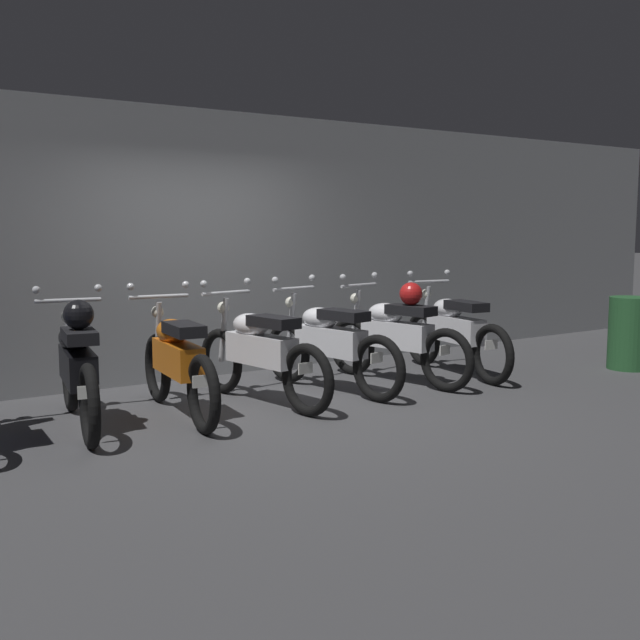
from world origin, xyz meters
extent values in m
plane|color=#424244|center=(0.00, 0.00, 0.00)|extent=(80.00, 80.00, 0.00)
cube|color=gray|center=(0.00, 1.92, 1.46)|extent=(16.00, 0.30, 2.91)
torus|color=black|center=(-1.57, 1.01, 0.33)|extent=(0.20, 0.66, 0.65)
torus|color=black|center=(-1.80, -0.27, 0.33)|extent=(0.20, 0.66, 0.65)
cube|color=black|center=(-1.68, 0.37, 0.52)|extent=(0.36, 0.86, 0.28)
ellipsoid|color=black|center=(-1.66, 0.52, 0.73)|extent=(0.33, 0.48, 0.22)
cube|color=black|center=(-1.71, 0.19, 0.80)|extent=(0.33, 0.55, 0.10)
cylinder|color=#B7BABF|center=(-1.59, 0.90, 1.02)|extent=(0.56, 0.13, 0.04)
sphere|color=#B7BABF|center=(-1.84, 0.95, 1.12)|extent=(0.07, 0.07, 0.07)
sphere|color=#B7BABF|center=(-1.33, 0.86, 1.12)|extent=(0.07, 0.07, 0.07)
cylinder|color=#B7BABF|center=(-1.58, 0.96, 0.65)|extent=(0.08, 0.17, 0.65)
sphere|color=silver|center=(-1.58, 0.96, 0.87)|extent=(0.12, 0.12, 0.12)
cube|color=white|center=(-1.79, -0.25, 0.43)|extent=(0.16, 0.04, 0.10)
sphere|color=black|center=(-1.71, 0.19, 0.97)|extent=(0.24, 0.24, 0.24)
torus|color=black|center=(-0.77, 0.91, 0.33)|extent=(0.16, 0.66, 0.65)
torus|color=black|center=(-0.91, -0.38, 0.33)|extent=(0.16, 0.66, 0.65)
cube|color=orange|center=(-0.84, 0.27, 0.52)|extent=(0.31, 0.85, 0.28)
ellipsoid|color=orange|center=(-0.82, 0.42, 0.73)|extent=(0.31, 0.47, 0.22)
cube|color=black|center=(-0.86, 0.09, 0.80)|extent=(0.29, 0.54, 0.10)
cylinder|color=#B7BABF|center=(-0.78, 0.81, 1.02)|extent=(0.56, 0.10, 0.04)
sphere|color=#B7BABF|center=(-1.04, 0.84, 1.12)|extent=(0.07, 0.07, 0.07)
sphere|color=#B7BABF|center=(-0.52, 0.78, 1.12)|extent=(0.07, 0.07, 0.07)
cylinder|color=#B7BABF|center=(-0.78, 0.86, 0.65)|extent=(0.07, 0.16, 0.65)
sphere|color=silver|center=(-0.78, 0.86, 0.87)|extent=(0.12, 0.12, 0.12)
cube|color=white|center=(-0.91, -0.35, 0.43)|extent=(0.16, 0.03, 0.10)
torus|color=black|center=(-0.10, 0.92, 0.33)|extent=(0.18, 0.66, 0.65)
torus|color=black|center=(0.10, -0.37, 0.33)|extent=(0.18, 0.66, 0.65)
cube|color=silver|center=(0.00, 0.28, 0.52)|extent=(0.34, 0.86, 0.28)
ellipsoid|color=silver|center=(-0.02, 0.43, 0.73)|extent=(0.32, 0.47, 0.22)
cube|color=black|center=(0.03, 0.10, 0.80)|extent=(0.31, 0.55, 0.10)
cylinder|color=#B7BABF|center=(-0.08, 0.82, 1.02)|extent=(0.56, 0.12, 0.04)
sphere|color=#B7BABF|center=(-0.34, 0.78, 1.12)|extent=(0.07, 0.07, 0.07)
sphere|color=#B7BABF|center=(0.18, 0.86, 1.12)|extent=(0.07, 0.07, 0.07)
cylinder|color=#B7BABF|center=(-0.09, 0.87, 0.65)|extent=(0.08, 0.17, 0.65)
sphere|color=silver|center=(-0.09, 0.87, 0.87)|extent=(0.12, 0.12, 0.12)
cube|color=white|center=(0.09, -0.34, 0.43)|extent=(0.16, 0.04, 0.10)
torus|color=black|center=(0.73, 0.99, 0.33)|extent=(0.20, 0.66, 0.65)
torus|color=black|center=(0.95, -0.29, 0.33)|extent=(0.20, 0.66, 0.65)
cube|color=silver|center=(0.84, 0.35, 0.52)|extent=(0.36, 0.86, 0.28)
ellipsoid|color=silver|center=(0.82, 0.50, 0.73)|extent=(0.33, 0.48, 0.22)
cube|color=black|center=(0.87, 0.17, 0.80)|extent=(0.32, 0.55, 0.10)
cylinder|color=#B7BABF|center=(0.75, 0.89, 1.02)|extent=(0.56, 0.13, 0.04)
sphere|color=#B7BABF|center=(0.49, 0.85, 1.12)|extent=(0.07, 0.07, 0.07)
sphere|color=#B7BABF|center=(1.01, 0.93, 1.12)|extent=(0.07, 0.07, 0.07)
cylinder|color=#B7BABF|center=(0.74, 0.94, 0.65)|extent=(0.08, 0.17, 0.65)
sphere|color=silver|center=(0.74, 0.94, 0.87)|extent=(0.12, 0.12, 0.12)
cube|color=white|center=(0.95, -0.26, 0.43)|extent=(0.16, 0.04, 0.10)
torus|color=black|center=(1.56, 0.96, 0.33)|extent=(0.21, 0.66, 0.65)
torus|color=black|center=(1.80, -0.31, 0.33)|extent=(0.21, 0.66, 0.65)
cube|color=silver|center=(1.68, 0.32, 0.52)|extent=(0.37, 0.86, 0.28)
ellipsoid|color=silver|center=(1.65, 0.48, 0.73)|extent=(0.34, 0.48, 0.22)
cube|color=black|center=(1.72, 0.15, 0.80)|extent=(0.33, 0.56, 0.10)
cylinder|color=#B7BABF|center=(1.58, 0.86, 1.02)|extent=(0.56, 0.14, 0.04)
sphere|color=#B7BABF|center=(1.33, 0.81, 1.12)|extent=(0.07, 0.07, 0.07)
sphere|color=#B7BABF|center=(1.84, 0.91, 1.12)|extent=(0.07, 0.07, 0.07)
cylinder|color=#B7BABF|center=(1.57, 0.91, 0.65)|extent=(0.08, 0.17, 0.65)
sphere|color=silver|center=(1.57, 0.91, 0.87)|extent=(0.12, 0.12, 0.12)
cube|color=white|center=(1.80, -0.29, 0.43)|extent=(0.16, 0.04, 0.10)
sphere|color=red|center=(1.72, 0.15, 0.97)|extent=(0.24, 0.24, 0.24)
torus|color=black|center=(2.61, 0.95, 0.33)|extent=(0.18, 0.66, 0.65)
torus|color=black|center=(2.44, -0.34, 0.33)|extent=(0.18, 0.66, 0.65)
cube|color=silver|center=(2.52, 0.31, 0.52)|extent=(0.33, 0.85, 0.28)
ellipsoid|color=silver|center=(2.55, 0.46, 0.73)|extent=(0.32, 0.47, 0.22)
cube|color=black|center=(2.50, 0.13, 0.80)|extent=(0.31, 0.55, 0.10)
cylinder|color=#B7BABF|center=(2.60, 0.85, 1.02)|extent=(0.56, 0.11, 0.04)
sphere|color=#B7BABF|center=(2.34, 0.88, 1.12)|extent=(0.07, 0.07, 0.07)
sphere|color=#B7BABF|center=(2.86, 0.81, 1.12)|extent=(0.07, 0.07, 0.07)
cylinder|color=#B7BABF|center=(2.61, 0.90, 0.65)|extent=(0.08, 0.17, 0.65)
sphere|color=silver|center=(2.61, 0.90, 0.87)|extent=(0.12, 0.12, 0.12)
cube|color=white|center=(2.44, -0.31, 0.43)|extent=(0.16, 0.03, 0.10)
cylinder|color=#26592D|center=(4.44, -0.58, 0.42)|extent=(0.47, 0.47, 0.85)
camera|label=1|loc=(-3.53, -5.91, 1.66)|focal=43.19mm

